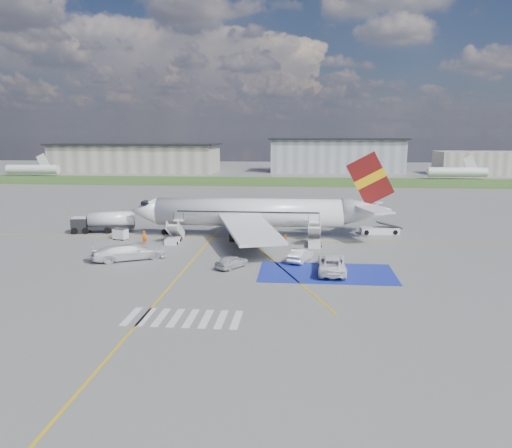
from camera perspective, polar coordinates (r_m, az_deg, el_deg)
The scene contains 23 objects.
ground at distance 56.77m, azimuth -2.29°, elevation -4.25°, with size 400.00×400.00×0.00m, color #60605E.
grass_strip at distance 150.32m, azimuth 2.46°, elevation 4.88°, with size 400.00×30.00×0.01m, color #2D4C1E.
taxiway_line_main at distance 68.37m, azimuth -0.98°, elevation -1.73°, with size 120.00×0.20×0.01m, color gold.
taxiway_line_cross at distance 48.29m, azimuth -9.80°, elevation -7.03°, with size 0.20×60.00×0.01m, color gold.
taxiway_line_diag at distance 68.37m, azimuth -0.98°, elevation -1.73°, with size 0.20×60.00×0.01m, color gold.
staging_box at distance 52.51m, azimuth 8.06°, elevation -5.56°, with size 14.00×8.00×0.01m, color navy.
crosswalk at distance 40.20m, azimuth -8.30°, elevation -10.60°, with size 9.00×4.00×0.01m.
terminal_west at distance 194.91m, azimuth -13.50°, elevation 7.33°, with size 60.00×22.00×10.00m, color gray.
terminal_centre at distance 190.07m, azimuth 9.17°, elevation 7.71°, with size 48.00×18.00×12.00m, color gray.
terminal_east at distance 194.89m, azimuth 25.75°, elevation 6.30°, with size 40.00×16.00×8.00m, color gray.
airliner at distance 69.56m, azimuth 0.43°, elevation 1.32°, with size 36.81×32.95×11.92m.
airstairs_fwd at distance 66.77m, azimuth -9.42°, elevation -1.62°, with size 1.90×5.20×3.60m.
airstairs_aft at distance 64.65m, azimuth 6.66°, elevation -1.94°, with size 1.90×5.20×3.60m.
fuel_tanker at distance 76.14m, azimuth -16.99°, elevation 0.03°, with size 9.11×4.16×3.01m.
gpu_cart at distance 70.34m, azimuth -15.23°, elevation -1.17°, with size 2.14×1.69×1.57m.
belt_loader at distance 74.16m, azimuth 13.97°, elevation -0.74°, with size 6.02×2.66×1.76m.
car_silver_a at distance 53.78m, azimuth -2.80°, elevation -4.32°, with size 1.65×4.11×1.40m, color #A9ABB0.
car_silver_b at distance 56.58m, azimuth 5.10°, elevation -3.55°, with size 1.59×4.56×1.50m, color #ACAEB4.
van_white_a at distance 52.97m, azimuth 8.65°, elevation -4.16°, with size 2.81×6.09×2.28m, color white.
van_white_b at distance 58.90m, azimuth -14.29°, elevation -2.80°, with size 2.55×6.27×2.46m, color silver.
crew_fwd at distance 66.64m, azimuth -12.64°, elevation -1.52°, with size 0.65×0.42×1.78m, color #DC5A0B.
crew_nose at distance 70.49m, azimuth -9.35°, elevation -0.71°, with size 0.93×0.72×1.90m, color orange.
crew_aft at distance 64.17m, azimuth 3.40°, elevation -1.84°, with size 0.91×0.38×1.55m, color orange.
Camera 1 is at (7.28, -54.46, 14.30)m, focal length 35.00 mm.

